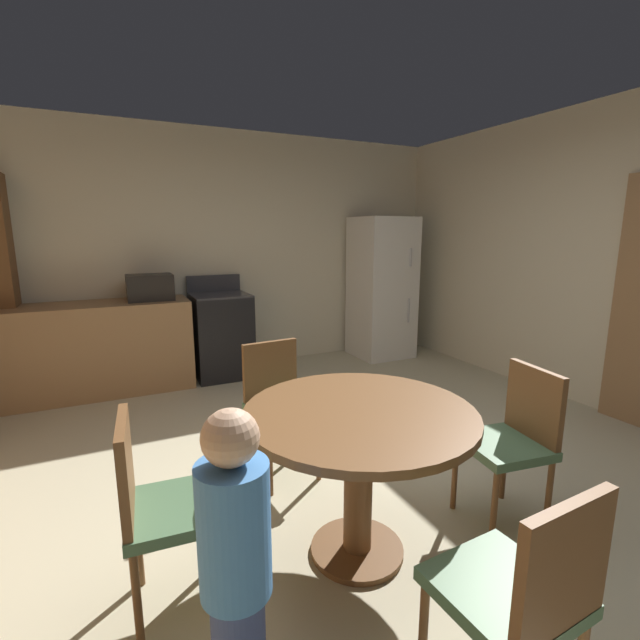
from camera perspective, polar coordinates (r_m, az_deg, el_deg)
The scene contains 13 objects.
ground_plane at distance 2.85m, azimuth 6.08°, elevation -22.39°, with size 14.00×14.00×0.00m, color beige.
wall_back at distance 5.31m, azimuth -11.90°, elevation 8.58°, with size 5.58×0.12×2.70m, color beige.
wall_right at distance 4.60m, azimuth 34.11°, elevation 6.51°, with size 0.12×5.64×2.70m, color beige.
kitchen_counter at distance 4.89m, azimuth -27.85°, elevation -3.41°, with size 1.94×0.60×0.90m, color #9E754C.
oven_range at distance 5.00m, azimuth -12.60°, elevation -1.84°, with size 0.60×0.60×1.10m.
refrigerator at distance 5.69m, azimuth 7.95°, elevation 4.12°, with size 0.68×0.68×1.76m.
microwave at distance 4.80m, azimuth -21.08°, elevation 3.96°, with size 0.44×0.32×0.26m, color black.
dining_table at distance 2.20m, azimuth 5.04°, elevation -15.41°, with size 1.10×1.10×0.76m.
chair_east at distance 2.68m, azimuth 23.75°, elevation -13.43°, with size 0.45×0.45×0.87m.
chair_west at distance 2.06m, azimuth -20.03°, elevation -21.10°, with size 0.43×0.43×0.87m.
chair_north at distance 2.95m, azimuth -5.44°, elevation -10.20°, with size 0.43×0.43×0.87m.
chair_south at distance 1.70m, azimuth 24.70°, elevation -29.28°, with size 0.42×0.42×0.87m.
person_child at distance 1.56m, azimuth -10.80°, elevation -28.88°, with size 0.31×0.31×1.09m.
Camera 1 is at (-1.27, -2.01, 1.58)m, focal length 24.81 mm.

